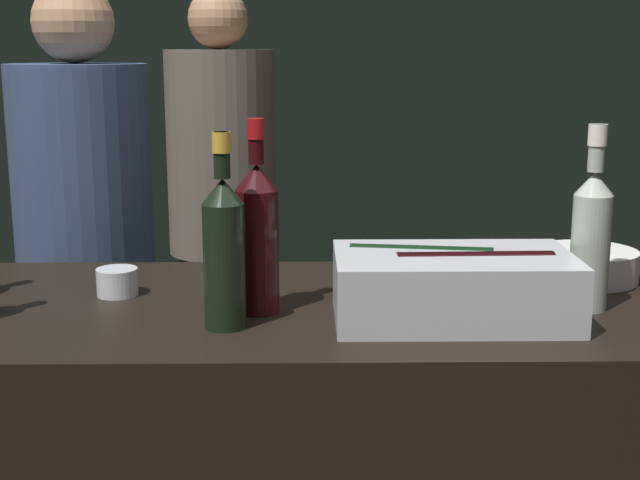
{
  "coord_description": "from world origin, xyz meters",
  "views": [
    {
      "loc": [
        -0.03,
        -1.36,
        1.52
      ],
      "look_at": [
        0.0,
        0.38,
        1.14
      ],
      "focal_mm": 50.0,
      "sensor_mm": 36.0,
      "label": 1
    }
  ],
  "objects_px": {
    "champagne_bottle": "(224,247)",
    "red_wine_bottle_tall": "(257,234)",
    "candle_votive": "(117,282)",
    "white_wine_bottle": "(591,233)",
    "person_in_hoodie": "(87,266)",
    "ice_bin_with_bottles": "(454,283)",
    "person_blond_tee": "(222,206)",
    "bowl_white": "(587,264)"
  },
  "relations": [
    {
      "from": "candle_votive",
      "to": "person_blond_tee",
      "type": "bearing_deg",
      "value": 86.71
    },
    {
      "from": "red_wine_bottle_tall",
      "to": "person_in_hoodie",
      "type": "relative_size",
      "value": 0.22
    },
    {
      "from": "ice_bin_with_bottles",
      "to": "candle_votive",
      "type": "height_order",
      "value": "ice_bin_with_bottles"
    },
    {
      "from": "person_in_hoodie",
      "to": "ice_bin_with_bottles",
      "type": "bearing_deg",
      "value": -18.96
    },
    {
      "from": "candle_votive",
      "to": "person_blond_tee",
      "type": "relative_size",
      "value": 0.05
    },
    {
      "from": "ice_bin_with_bottles",
      "to": "person_blond_tee",
      "type": "relative_size",
      "value": 0.25
    },
    {
      "from": "red_wine_bottle_tall",
      "to": "white_wine_bottle",
      "type": "distance_m",
      "value": 0.64
    },
    {
      "from": "candle_votive",
      "to": "red_wine_bottle_tall",
      "type": "relative_size",
      "value": 0.23
    },
    {
      "from": "person_in_hoodie",
      "to": "red_wine_bottle_tall",
      "type": "bearing_deg",
      "value": -32.37
    },
    {
      "from": "white_wine_bottle",
      "to": "person_in_hoodie",
      "type": "distance_m",
      "value": 1.36
    },
    {
      "from": "white_wine_bottle",
      "to": "bowl_white",
      "type": "bearing_deg",
      "value": 73.15
    },
    {
      "from": "white_wine_bottle",
      "to": "person_in_hoodie",
      "type": "bearing_deg",
      "value": 148.32
    },
    {
      "from": "champagne_bottle",
      "to": "person_in_hoodie",
      "type": "height_order",
      "value": "person_in_hoodie"
    },
    {
      "from": "champagne_bottle",
      "to": "bowl_white",
      "type": "bearing_deg",
      "value": 23.09
    },
    {
      "from": "red_wine_bottle_tall",
      "to": "champagne_bottle",
      "type": "relative_size",
      "value": 1.04
    },
    {
      "from": "white_wine_bottle",
      "to": "champagne_bottle",
      "type": "bearing_deg",
      "value": -171.33
    },
    {
      "from": "bowl_white",
      "to": "person_blond_tee",
      "type": "xyz_separation_m",
      "value": [
        -0.91,
        1.31,
        -0.1
      ]
    },
    {
      "from": "candle_votive",
      "to": "white_wine_bottle",
      "type": "height_order",
      "value": "white_wine_bottle"
    },
    {
      "from": "white_wine_bottle",
      "to": "champagne_bottle",
      "type": "xyz_separation_m",
      "value": [
        -0.69,
        -0.11,
        -0.0
      ]
    },
    {
      "from": "white_wine_bottle",
      "to": "candle_votive",
      "type": "bearing_deg",
      "value": 173.18
    },
    {
      "from": "ice_bin_with_bottles",
      "to": "person_blond_tee",
      "type": "height_order",
      "value": "person_blond_tee"
    },
    {
      "from": "red_wine_bottle_tall",
      "to": "person_in_hoodie",
      "type": "height_order",
      "value": "person_in_hoodie"
    },
    {
      "from": "person_in_hoodie",
      "to": "white_wine_bottle",
      "type": "bearing_deg",
      "value": -9.3
    },
    {
      "from": "champagne_bottle",
      "to": "red_wine_bottle_tall",
      "type": "bearing_deg",
      "value": 60.41
    },
    {
      "from": "ice_bin_with_bottles",
      "to": "candle_votive",
      "type": "distance_m",
      "value": 0.68
    },
    {
      "from": "red_wine_bottle_tall",
      "to": "white_wine_bottle",
      "type": "bearing_deg",
      "value": 0.87
    },
    {
      "from": "champagne_bottle",
      "to": "white_wine_bottle",
      "type": "bearing_deg",
      "value": 8.67
    },
    {
      "from": "white_wine_bottle",
      "to": "person_blond_tee",
      "type": "relative_size",
      "value": 0.21
    },
    {
      "from": "person_in_hoodie",
      "to": "candle_votive",
      "type": "bearing_deg",
      "value": -48.14
    },
    {
      "from": "candle_votive",
      "to": "person_in_hoodie",
      "type": "height_order",
      "value": "person_in_hoodie"
    },
    {
      "from": "champagne_bottle",
      "to": "person_blond_tee",
      "type": "xyz_separation_m",
      "value": [
        -0.16,
        1.64,
        -0.22
      ]
    },
    {
      "from": "ice_bin_with_bottles",
      "to": "candle_votive",
      "type": "xyz_separation_m",
      "value": [
        -0.66,
        0.17,
        -0.04
      ]
    },
    {
      "from": "person_in_hoodie",
      "to": "champagne_bottle",
      "type": "bearing_deg",
      "value": -38.55
    },
    {
      "from": "ice_bin_with_bottles",
      "to": "person_in_hoodie",
      "type": "distance_m",
      "value": 1.17
    },
    {
      "from": "champagne_bottle",
      "to": "person_blond_tee",
      "type": "bearing_deg",
      "value": 95.53
    },
    {
      "from": "bowl_white",
      "to": "champagne_bottle",
      "type": "height_order",
      "value": "champagne_bottle"
    },
    {
      "from": "red_wine_bottle_tall",
      "to": "white_wine_bottle",
      "type": "height_order",
      "value": "red_wine_bottle_tall"
    },
    {
      "from": "ice_bin_with_bottles",
      "to": "red_wine_bottle_tall",
      "type": "height_order",
      "value": "red_wine_bottle_tall"
    },
    {
      "from": "champagne_bottle",
      "to": "person_in_hoodie",
      "type": "relative_size",
      "value": 0.21
    },
    {
      "from": "bowl_white",
      "to": "red_wine_bottle_tall",
      "type": "relative_size",
      "value": 0.59
    },
    {
      "from": "bowl_white",
      "to": "champagne_bottle",
      "type": "distance_m",
      "value": 0.83
    },
    {
      "from": "bowl_white",
      "to": "person_blond_tee",
      "type": "bearing_deg",
      "value": 124.82
    }
  ]
}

